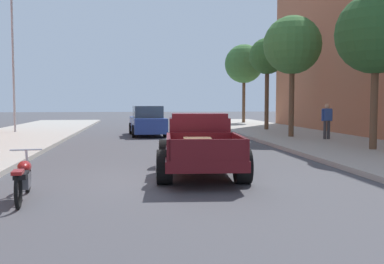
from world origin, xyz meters
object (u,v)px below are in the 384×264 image
Objects in this scene: car_background_blue at (147,122)px; street_tree_second at (292,45)px; hotrod_truck_maroon at (199,145)px; motorcycle_parked at (23,177)px; street_tree_farthest at (244,64)px; flagpole at (17,33)px; street_tree_third at (267,57)px; street_tree_nearest at (376,34)px; pedestrian_sidewalk_right at (327,119)px.

street_tree_second is (7.04, -3.41, 3.88)m from car_background_blue.
hotrod_truck_maroon is at bearing -85.51° from car_background_blue.
street_tree_second reaches higher than motorcycle_parked.
motorcycle_parked is 0.48× the size of car_background_blue.
street_tree_second is 0.92× the size of street_tree_farthest.
car_background_blue is 9.04m from flagpole.
car_background_blue is 0.77× the size of street_tree_third.
street_tree_third reaches higher than car_background_blue.
street_tree_third is (0.46, 5.68, 0.01)m from street_tree_second.
street_tree_third is 0.88× the size of street_tree_farthest.
street_tree_third reaches higher than motorcycle_parked.
car_background_blue is 0.68× the size of street_tree_farthest.
street_tree_second is at bearing 98.87° from street_tree_nearest.
street_tree_second is at bearing 57.77° from hotrod_truck_maroon.
hotrod_truck_maroon is 0.78× the size of street_tree_farthest.
motorcycle_parked is 29.56m from street_tree_farthest.
pedestrian_sidewalk_right is 0.26× the size of street_tree_farthest.
street_tree_farthest is (7.26, 24.23, 4.23)m from hotrod_truck_maroon.
street_tree_third reaches higher than hotrod_truck_maroon.
street_tree_farthest is at bearing 89.57° from pedestrian_sidewalk_right.
flagpole is (-8.32, 14.78, 5.02)m from hotrod_truck_maroon.
pedestrian_sidewalk_right is at bearing 47.90° from hotrod_truck_maroon.
flagpole is (-7.30, 1.82, 5.00)m from car_background_blue.
street_tree_farthest is (8.27, 11.27, 4.22)m from car_background_blue.
street_tree_farthest is at bearing 53.73° from car_background_blue.
car_background_blue is 0.48× the size of flagpole.
flagpole is at bearing 143.69° from street_tree_nearest.
hotrod_truck_maroon is 25.65m from street_tree_farthest.
car_background_blue is 8.75m from street_tree_third.
street_tree_second is 1.05× the size of street_tree_third.
hotrod_truck_maroon is at bearing 36.28° from motorcycle_parked.
street_tree_nearest is (15.28, -11.23, -1.44)m from flagpole.
street_tree_second is at bearing 51.48° from motorcycle_parked.
street_tree_third is at bearing 60.28° from motorcycle_parked.
street_tree_nearest is 20.69m from street_tree_farthest.
street_tree_nearest is (7.97, -9.40, 3.56)m from car_background_blue.
street_tree_second reaches higher than street_tree_third.
street_tree_farthest reaches higher than street_tree_second.
car_background_blue is at bearing -126.27° from street_tree_farthest.
street_tree_farthest is at bearing 31.25° from flagpole.
flagpole reaches higher than car_background_blue.
hotrod_truck_maroon is 0.84× the size of street_tree_second.
hotrod_truck_maroon is 3.05× the size of pedestrian_sidewalk_right.
car_background_blue is 0.74× the size of street_tree_second.
street_tree_second is (-1.12, 1.65, 3.56)m from pedestrian_sidewalk_right.
flagpole is 1.62× the size of street_tree_nearest.
street_tree_farthest reaches higher than pedestrian_sidewalk_right.
street_tree_second is at bearing -25.88° from car_background_blue.
car_background_blue is at bearing 148.14° from pedestrian_sidewalk_right.
street_tree_farthest is (0.12, 16.34, 3.90)m from pedestrian_sidewalk_right.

